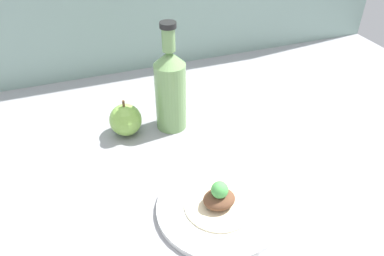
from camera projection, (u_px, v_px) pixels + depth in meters
The scene contains 5 objects.
ground_plane at pixel (183, 181), 82.81cm from camera, with size 180.00×110.00×4.00cm, color gray.
plate at pixel (219, 207), 73.06cm from camera, with size 24.36×24.36×1.47cm.
plated_food at pixel (219, 200), 71.77cm from camera, with size 13.50×13.50×6.06cm.
cider_bottle at pixel (170, 88), 90.01cm from camera, with size 7.61×7.61×27.37cm.
apple at pixel (126, 120), 91.64cm from camera, with size 7.95×7.95×9.47cm.
Camera 1 is at (-18.70, -56.88, 56.46)cm, focal length 35.00 mm.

